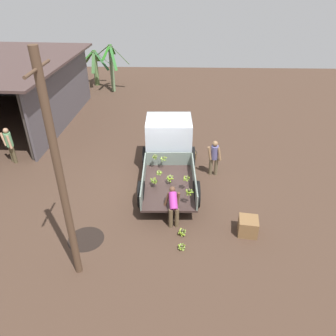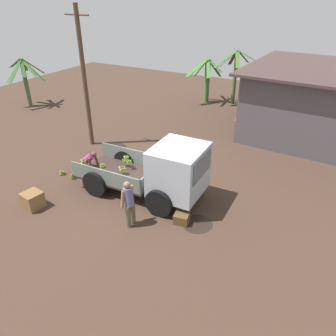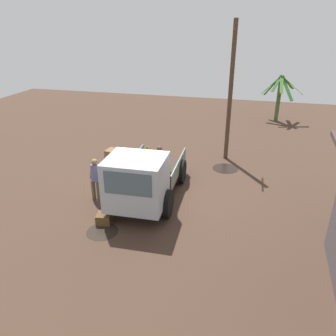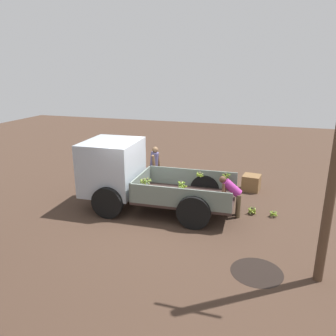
# 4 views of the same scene
# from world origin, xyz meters

# --- Properties ---
(ground) EXTENTS (36.00, 36.00, 0.00)m
(ground) POSITION_xyz_m (0.00, 0.00, 0.00)
(ground) COLOR #433024
(mud_patch_0) EXTENTS (1.02, 1.02, 0.01)m
(mud_patch_0) POSITION_xyz_m (2.57, -1.07, 0.00)
(mud_patch_0) COLOR black
(mud_patch_0) RESTS_ON ground
(mud_patch_1) EXTENTS (1.17, 1.17, 0.01)m
(mud_patch_1) POSITION_xyz_m (-3.34, 2.29, 0.00)
(mud_patch_1) COLOR black
(mud_patch_1) RESTS_ON ground
(cargo_truck) EXTENTS (4.88, 2.33, 2.18)m
(cargo_truck) POSITION_xyz_m (1.01, -0.27, 1.16)
(cargo_truck) COLOR #352623
(cargo_truck) RESTS_ON ground
(person_foreground_visitor) EXTENTS (0.39, 0.61, 1.62)m
(person_foreground_visitor) POSITION_xyz_m (0.66, -2.15, 0.90)
(person_foreground_visitor) COLOR brown
(person_foreground_visitor) RESTS_ON ground
(person_worker_loading) EXTENTS (0.72, 0.57, 1.28)m
(person_worker_loading) POSITION_xyz_m (-2.43, -0.52, 0.75)
(person_worker_loading) COLOR brown
(person_worker_loading) RESTS_ON ground
(banana_bunch_on_ground_0) EXTENTS (0.27, 0.28, 0.23)m
(banana_bunch_on_ground_0) POSITION_xyz_m (-3.05, -0.83, 0.13)
(banana_bunch_on_ground_0) COLOR #443D2C
(banana_bunch_on_ground_0) RESTS_ON ground
(banana_bunch_on_ground_1) EXTENTS (0.25, 0.24, 0.19)m
(banana_bunch_on_ground_1) POSITION_xyz_m (-3.69, -0.81, 0.10)
(banana_bunch_on_ground_1) COLOR brown
(banana_bunch_on_ground_1) RESTS_ON ground
(wooden_crate_0) EXTENTS (0.69, 0.69, 0.59)m
(wooden_crate_0) POSITION_xyz_m (-2.88, -2.98, 0.29)
(wooden_crate_0) COLOR brown
(wooden_crate_0) RESTS_ON ground
(wooden_crate_1) EXTENTS (0.55, 0.55, 0.33)m
(wooden_crate_1) POSITION_xyz_m (2.07, -1.22, 0.17)
(wooden_crate_1) COLOR brown
(wooden_crate_1) RESTS_ON ground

